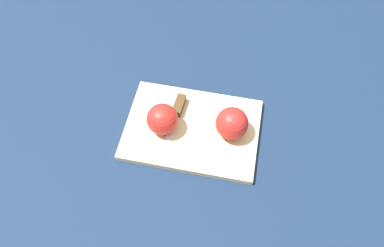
# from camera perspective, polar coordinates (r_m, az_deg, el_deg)

# --- Properties ---
(ground_plane) EXTENTS (4.00, 4.00, 0.00)m
(ground_plane) POSITION_cam_1_polar(r_m,az_deg,el_deg) (0.93, -0.00, -1.16)
(ground_plane) COLOR #14233D
(cutting_board) EXTENTS (0.36, 0.28, 0.02)m
(cutting_board) POSITION_cam_1_polar(r_m,az_deg,el_deg) (0.92, -0.00, -0.91)
(cutting_board) COLOR #D1B789
(cutting_board) RESTS_ON ground_plane
(apple_half_left) EXTENTS (0.08, 0.08, 0.08)m
(apple_half_left) POSITION_cam_1_polar(r_m,az_deg,el_deg) (0.88, 6.08, 0.02)
(apple_half_left) COLOR red
(apple_half_left) RESTS_ON cutting_board
(apple_half_right) EXTENTS (0.08, 0.08, 0.08)m
(apple_half_right) POSITION_cam_1_polar(r_m,az_deg,el_deg) (0.88, -4.56, 0.43)
(apple_half_right) COLOR red
(apple_half_right) RESTS_ON cutting_board
(knife) EXTENTS (0.05, 0.14, 0.02)m
(knife) POSITION_cam_1_polar(r_m,az_deg,el_deg) (0.94, -2.13, 2.36)
(knife) COLOR silver
(knife) RESTS_ON cutting_board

